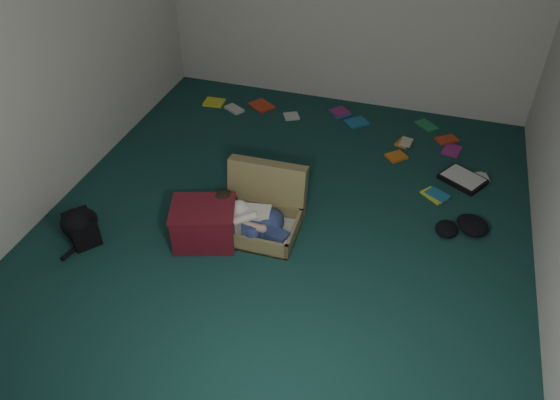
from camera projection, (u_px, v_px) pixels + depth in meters
The scene contains 10 objects.
floor at pixel (285, 222), 4.64m from camera, with size 4.50×4.50×0.00m, color #153C38.
wall_front at pixel (121, 330), 2.15m from camera, with size 4.50×4.50×0.00m, color silver.
wall_left at pixel (43, 47), 4.29m from camera, with size 4.50×4.50×0.00m, color silver.
suitcase at pixel (261, 210), 4.53m from camera, with size 0.69×0.67×0.49m.
person at pixel (249, 218), 4.39m from camera, with size 0.73×0.35×0.31m.
maroon_bin at pixel (204, 224), 4.35m from camera, with size 0.60×0.53×0.34m.
backpack at pixel (82, 228), 4.40m from camera, with size 0.38×0.31×0.23m, color black, non-canonical shape.
clothing_pile at pixel (461, 225), 4.50m from camera, with size 0.40×0.32×0.13m, color black, non-canonical shape.
paper_tray at pixel (463, 179), 5.07m from camera, with size 0.47×0.44×0.05m.
book_scatter at pixel (359, 133), 5.72m from camera, with size 3.08×1.45×0.02m.
Camera 1 is at (1.00, -3.36, 3.04)m, focal length 35.00 mm.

